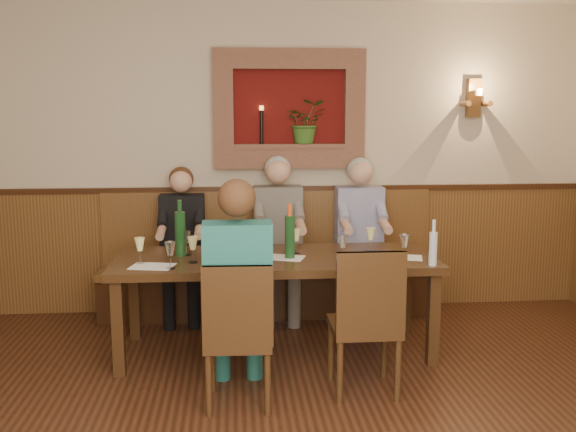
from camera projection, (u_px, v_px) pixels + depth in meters
name	position (u px, v px, depth m)	size (l,w,h in m)	color
room_shell	(302.00, 99.00, 2.83)	(6.04, 6.04, 2.82)	beige
wainscoting	(301.00, 377.00, 3.05)	(6.02, 6.02, 1.15)	#573818
wall_niche	(294.00, 114.00, 5.76)	(1.36, 0.30, 1.06)	#570E0C
wall_sconce	(474.00, 99.00, 5.86)	(0.25, 0.20, 0.35)	#573818
dining_table	(275.00, 266.00, 4.85)	(2.40, 0.90, 0.75)	black
bench	(269.00, 278.00, 5.83)	(3.00, 0.45, 1.11)	#381E0F
chair_near_left	(239.00, 363.00, 4.02)	(0.43, 0.43, 0.94)	black
chair_near_right	(364.00, 350.00, 4.20)	(0.44, 0.44, 0.98)	black
person_bench_left	(183.00, 258.00, 5.63)	(0.39, 0.48, 1.35)	black
person_bench_mid	(279.00, 252.00, 5.69)	(0.43, 0.53, 1.44)	#504D49
person_bench_right	(360.00, 251.00, 5.76)	(0.42, 0.51, 1.42)	navy
person_chair_front	(238.00, 309.00, 4.08)	(0.42, 0.52, 1.43)	#1A4E5E
spittoon_bucket	(253.00, 243.00, 4.66)	(0.24, 0.24, 0.28)	red
wine_bottle_green_a	(290.00, 236.00, 4.76)	(0.08, 0.08, 0.41)	#19471E
wine_bottle_green_b	(180.00, 233.00, 4.84)	(0.10, 0.10, 0.42)	#19471E
water_bottle	(433.00, 247.00, 4.54)	(0.06, 0.06, 0.33)	silver
tasting_sheet_a	(152.00, 266.00, 4.53)	(0.30, 0.21, 0.00)	white
tasting_sheet_b	(285.00, 258.00, 4.79)	(0.28, 0.20, 0.00)	white
tasting_sheet_c	(404.00, 257.00, 4.80)	(0.27, 0.19, 0.00)	white
tasting_sheet_d	(227.00, 266.00, 4.54)	(0.25, 0.18, 0.00)	white
wine_glass_0	(140.00, 251.00, 4.59)	(0.08, 0.08, 0.19)	#FBFE98
wine_glass_1	(186.00, 243.00, 4.86)	(0.08, 0.08, 0.19)	white
wine_glass_2	(193.00, 250.00, 4.63)	(0.08, 0.08, 0.19)	#FBFE98
wine_glass_3	(228.00, 242.00, 4.90)	(0.08, 0.08, 0.19)	white
wine_glass_4	(260.00, 249.00, 4.65)	(0.08, 0.08, 0.19)	#FBFE98
wine_glass_5	(296.00, 241.00, 4.94)	(0.08, 0.08, 0.19)	#FBFE98
wine_glass_6	(343.00, 248.00, 4.69)	(0.08, 0.08, 0.19)	white
wine_glass_7	(370.00, 240.00, 4.97)	(0.08, 0.08, 0.19)	#FBFE98
wine_glass_8	(404.00, 247.00, 4.71)	(0.08, 0.08, 0.19)	white
wine_glass_9	(240.00, 253.00, 4.54)	(0.08, 0.08, 0.19)	#FBFE98
wine_glass_10	(212.00, 246.00, 4.76)	(0.08, 0.08, 0.19)	#FBFE98
wine_glass_11	(170.00, 255.00, 4.45)	(0.08, 0.08, 0.19)	white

